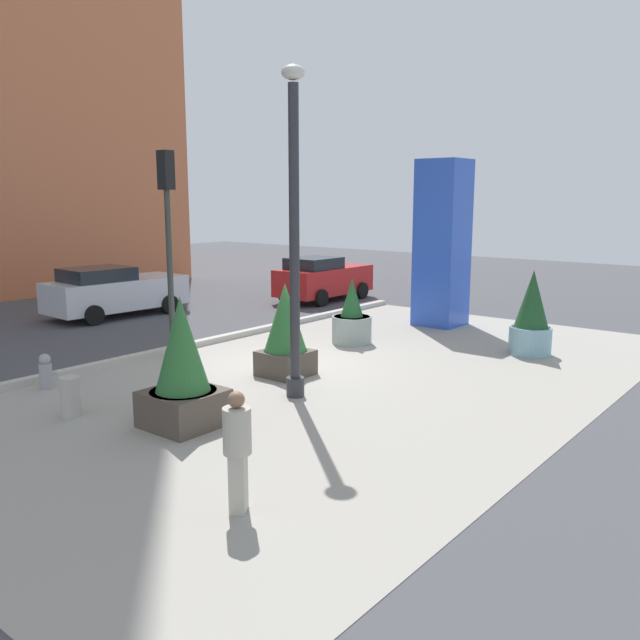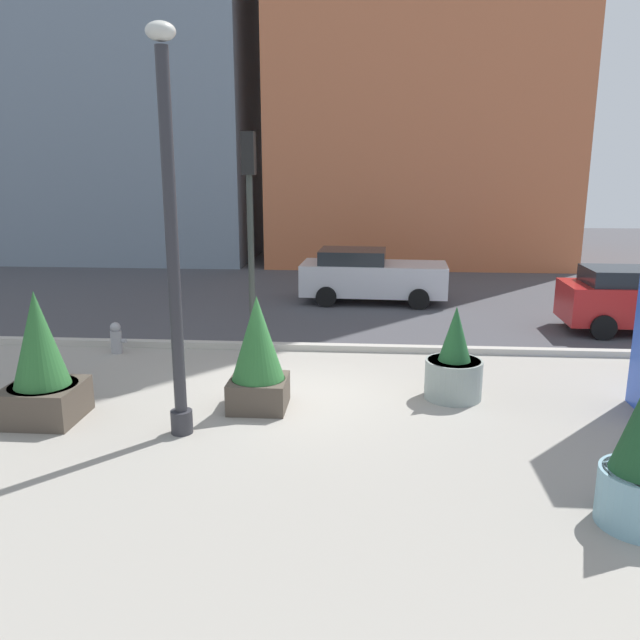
{
  "view_description": "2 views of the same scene",
  "coord_description": "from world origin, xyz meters",
  "px_view_note": "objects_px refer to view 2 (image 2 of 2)",
  "views": [
    {
      "loc": [
        -11.43,
        -10.24,
        3.94
      ],
      "look_at": [
        0.37,
        -0.78,
        1.12
      ],
      "focal_mm": 37.1,
      "sensor_mm": 36.0,
      "label": 1
    },
    {
      "loc": [
        1.24,
        -11.61,
        4.37
      ],
      "look_at": [
        0.39,
        -0.44,
        1.63
      ],
      "focal_mm": 36.19,
      "sensor_mm": 36.0,
      "label": 2
    }
  ],
  "objects_px": {
    "potted_plant_mid_plaza": "(258,355)",
    "concrete_bollard": "(47,364)",
    "potted_plant_near_left": "(454,365)",
    "lamp_post": "(172,248)",
    "car_intersection": "(371,276)",
    "fire_hydrant": "(116,338)",
    "traffic_light_far_side": "(250,210)",
    "potted_plant_by_pillar": "(41,365)"
  },
  "relations": [
    {
      "from": "potted_plant_mid_plaza",
      "to": "fire_hydrant",
      "type": "relative_size",
      "value": 2.79
    },
    {
      "from": "car_intersection",
      "to": "lamp_post",
      "type": "bearing_deg",
      "value": -106.23
    },
    {
      "from": "potted_plant_near_left",
      "to": "potted_plant_mid_plaza",
      "type": "relative_size",
      "value": 0.86
    },
    {
      "from": "potted_plant_mid_plaza",
      "to": "concrete_bollard",
      "type": "height_order",
      "value": "potted_plant_mid_plaza"
    },
    {
      "from": "potted_plant_mid_plaza",
      "to": "potted_plant_by_pillar",
      "type": "bearing_deg",
      "value": -166.95
    },
    {
      "from": "potted_plant_near_left",
      "to": "fire_hydrant",
      "type": "distance_m",
      "value": 7.89
    },
    {
      "from": "traffic_light_far_side",
      "to": "potted_plant_mid_plaza",
      "type": "bearing_deg",
      "value": -78.21
    },
    {
      "from": "potted_plant_near_left",
      "to": "traffic_light_far_side",
      "type": "relative_size",
      "value": 0.36
    },
    {
      "from": "concrete_bollard",
      "to": "car_intersection",
      "type": "height_order",
      "value": "car_intersection"
    },
    {
      "from": "lamp_post",
      "to": "potted_plant_near_left",
      "type": "relative_size",
      "value": 3.53
    },
    {
      "from": "car_intersection",
      "to": "potted_plant_mid_plaza",
      "type": "bearing_deg",
      "value": -102.11
    },
    {
      "from": "fire_hydrant",
      "to": "car_intersection",
      "type": "height_order",
      "value": "car_intersection"
    },
    {
      "from": "potted_plant_mid_plaza",
      "to": "lamp_post",
      "type": "bearing_deg",
      "value": -131.53
    },
    {
      "from": "lamp_post",
      "to": "potted_plant_mid_plaza",
      "type": "xyz_separation_m",
      "value": [
        1.08,
        1.22,
        -2.08
      ]
    },
    {
      "from": "potted_plant_mid_plaza",
      "to": "car_intersection",
      "type": "distance_m",
      "value": 9.67
    },
    {
      "from": "traffic_light_far_side",
      "to": "car_intersection",
      "type": "distance_m",
      "value": 7.33
    },
    {
      "from": "traffic_light_far_side",
      "to": "potted_plant_near_left",
      "type": "bearing_deg",
      "value": -28.77
    },
    {
      "from": "lamp_post",
      "to": "potted_plant_by_pillar",
      "type": "relative_size",
      "value": 2.76
    },
    {
      "from": "potted_plant_mid_plaza",
      "to": "car_intersection",
      "type": "relative_size",
      "value": 0.45
    },
    {
      "from": "potted_plant_by_pillar",
      "to": "traffic_light_far_side",
      "type": "xyz_separation_m",
      "value": [
        2.95,
        3.95,
        2.35
      ]
    },
    {
      "from": "lamp_post",
      "to": "potted_plant_by_pillar",
      "type": "distance_m",
      "value": 3.29
    },
    {
      "from": "potted_plant_near_left",
      "to": "concrete_bollard",
      "type": "height_order",
      "value": "potted_plant_near_left"
    },
    {
      "from": "fire_hydrant",
      "to": "concrete_bollard",
      "type": "xyz_separation_m",
      "value": [
        -0.66,
        -2.04,
        0.01
      ]
    },
    {
      "from": "concrete_bollard",
      "to": "potted_plant_near_left",
      "type": "bearing_deg",
      "value": -2.58
    },
    {
      "from": "potted_plant_near_left",
      "to": "potted_plant_by_pillar",
      "type": "distance_m",
      "value": 7.39
    },
    {
      "from": "lamp_post",
      "to": "potted_plant_mid_plaza",
      "type": "height_order",
      "value": "lamp_post"
    },
    {
      "from": "potted_plant_near_left",
      "to": "car_intersection",
      "type": "distance_m",
      "value": 8.81
    },
    {
      "from": "potted_plant_near_left",
      "to": "car_intersection",
      "type": "xyz_separation_m",
      "value": [
        -1.57,
        8.67,
        0.19
      ]
    },
    {
      "from": "potted_plant_near_left",
      "to": "lamp_post",
      "type": "bearing_deg",
      "value": -156.81
    },
    {
      "from": "car_intersection",
      "to": "potted_plant_by_pillar",
      "type": "bearing_deg",
      "value": -118.7
    },
    {
      "from": "potted_plant_near_left",
      "to": "potted_plant_mid_plaza",
      "type": "distance_m",
      "value": 3.7
    },
    {
      "from": "potted_plant_by_pillar",
      "to": "car_intersection",
      "type": "relative_size",
      "value": 0.49
    },
    {
      "from": "concrete_bollard",
      "to": "car_intersection",
      "type": "relative_size",
      "value": 0.16
    },
    {
      "from": "concrete_bollard",
      "to": "traffic_light_far_side",
      "type": "xyz_separation_m",
      "value": [
        3.92,
        1.96,
        2.99
      ]
    },
    {
      "from": "lamp_post",
      "to": "potted_plant_mid_plaza",
      "type": "relative_size",
      "value": 3.03
    },
    {
      "from": "lamp_post",
      "to": "fire_hydrant",
      "type": "distance_m",
      "value": 5.91
    },
    {
      "from": "lamp_post",
      "to": "concrete_bollard",
      "type": "distance_m",
      "value": 5.01
    },
    {
      "from": "potted_plant_near_left",
      "to": "potted_plant_mid_plaza",
      "type": "xyz_separation_m",
      "value": [
        -3.59,
        -0.78,
        0.35
      ]
    },
    {
      "from": "lamp_post",
      "to": "car_intersection",
      "type": "xyz_separation_m",
      "value": [
        3.11,
        10.67,
        -2.24
      ]
    },
    {
      "from": "potted_plant_mid_plaza",
      "to": "traffic_light_far_side",
      "type": "bearing_deg",
      "value": 101.79
    },
    {
      "from": "potted_plant_mid_plaza",
      "to": "concrete_bollard",
      "type": "xyz_separation_m",
      "value": [
        -4.57,
        1.15,
        -0.63
      ]
    },
    {
      "from": "potted_plant_mid_plaza",
      "to": "fire_hydrant",
      "type": "distance_m",
      "value": 5.09
    }
  ]
}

